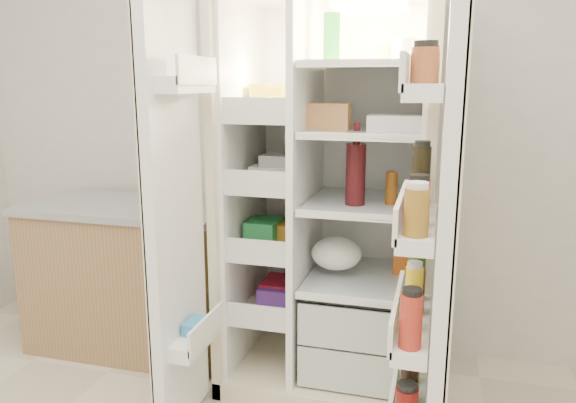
# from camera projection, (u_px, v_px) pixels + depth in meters

# --- Properties ---
(wall_back) EXTENTS (4.00, 0.02, 2.70)m
(wall_back) POSITION_uv_depth(u_px,v_px,m) (315.00, 94.00, 2.81)
(wall_back) COLOR silver
(wall_back) RESTS_ON floor
(refrigerator) EXTENTS (0.92, 0.70, 1.80)m
(refrigerator) POSITION_uv_depth(u_px,v_px,m) (335.00, 227.00, 2.57)
(refrigerator) COLOR beige
(refrigerator) RESTS_ON floor
(freezer_door) EXTENTS (0.15, 0.40, 1.72)m
(freezer_door) POSITION_uv_depth(u_px,v_px,m) (176.00, 219.00, 2.10)
(freezer_door) COLOR white
(freezer_door) RESTS_ON floor
(fridge_door) EXTENTS (0.17, 0.58, 1.72)m
(fridge_door) POSITION_uv_depth(u_px,v_px,m) (438.00, 251.00, 1.76)
(fridge_door) COLOR white
(fridge_door) RESTS_ON floor
(kitchen_counter) EXTENTS (1.09, 0.58, 0.79)m
(kitchen_counter) POSITION_uv_depth(u_px,v_px,m) (134.00, 275.00, 2.92)
(kitchen_counter) COLOR #9C704E
(kitchen_counter) RESTS_ON floor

